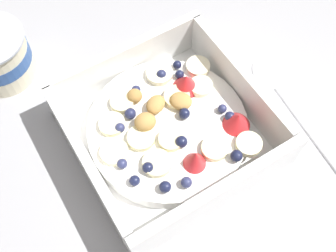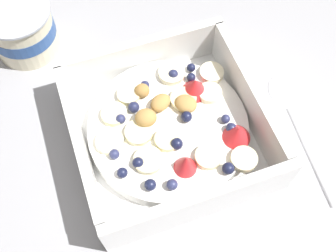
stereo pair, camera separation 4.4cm
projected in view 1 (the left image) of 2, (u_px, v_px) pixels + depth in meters
ground_plane at (168, 137)px, 0.47m from camera, size 2.40×2.40×0.00m
fruit_bowl at (169, 129)px, 0.45m from camera, size 0.20×0.20×0.06m
spoon at (279, 88)px, 0.50m from camera, size 0.04×0.17×0.01m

